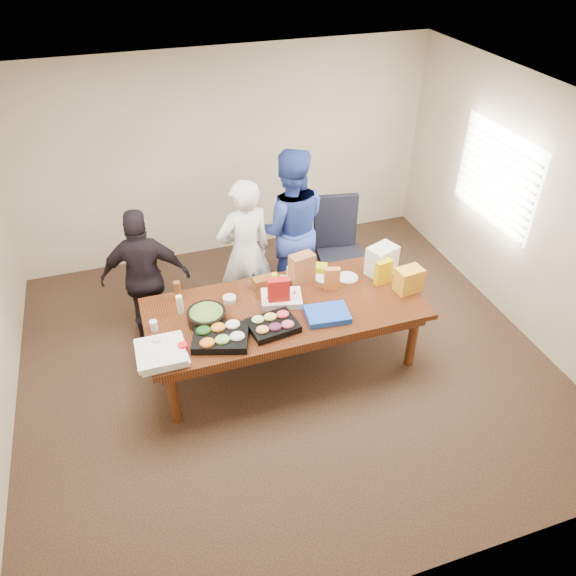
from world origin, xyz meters
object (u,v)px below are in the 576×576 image
object	(u,v)px
person_right	(290,228)
sheet_cake	(281,299)
person_center	(245,253)
office_chair	(342,255)
salad_bowl	(207,317)
conference_table	(285,335)

from	to	relation	value
person_right	sheet_cake	size ratio (longest dim) A/B	4.72
person_center	person_right	bearing A→B (deg)	-168.31
person_center	sheet_cake	bearing A→B (deg)	91.09
office_chair	sheet_cake	xyz separation A→B (m)	(-1.01, -0.81, 0.17)
office_chair	sheet_cake	distance (m)	1.31
person_center	salad_bowl	distance (m)	1.08
conference_table	sheet_cake	xyz separation A→B (m)	(-0.01, 0.09, 0.41)
person_center	conference_table	bearing A→B (deg)	90.55
person_right	conference_table	bearing A→B (deg)	81.71
person_right	salad_bowl	xyz separation A→B (m)	(-1.22, -1.13, -0.15)
conference_table	office_chair	distance (m)	1.37
salad_bowl	sheet_cake	bearing A→B (deg)	5.80
office_chair	conference_table	bearing A→B (deg)	-128.26
conference_table	sheet_cake	size ratio (longest dim) A/B	6.88
office_chair	person_right	bearing A→B (deg)	167.07
office_chair	salad_bowl	distance (m)	2.02
conference_table	person_right	world-z (taller)	person_right
person_right	sheet_cake	distance (m)	1.15
conference_table	sheet_cake	world-z (taller)	sheet_cake
office_chair	person_center	world-z (taller)	person_center
salad_bowl	office_chair	bearing A→B (deg)	26.28
conference_table	person_right	size ratio (longest dim) A/B	1.46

